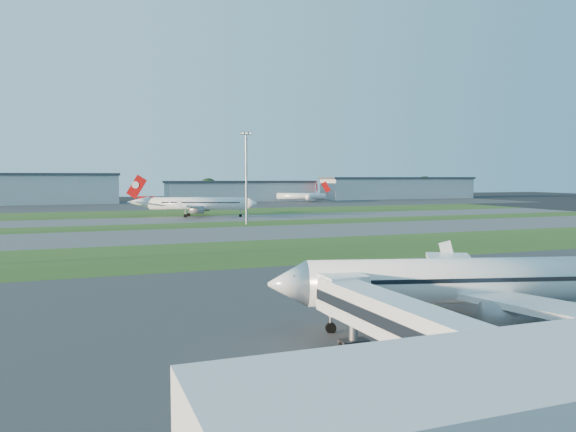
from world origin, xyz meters
name	(u,v)px	position (x,y,z in m)	size (l,w,h in m)	color
ground	(424,323)	(0.00, 0.00, 0.00)	(700.00, 700.00, 0.00)	black
apron_near	(424,323)	(0.00, 0.00, 0.01)	(300.00, 70.00, 0.01)	#333335
grass_strip_a	(255,252)	(0.00, 52.00, 0.01)	(300.00, 34.00, 0.01)	#2B4617
taxiway_a	(213,234)	(0.00, 85.00, 0.01)	(300.00, 32.00, 0.01)	#515154
grass_strip_b	(192,225)	(0.00, 110.00, 0.01)	(300.00, 18.00, 0.01)	#2B4617
taxiway_b	(178,220)	(0.00, 132.00, 0.01)	(300.00, 26.00, 0.01)	#515154
grass_strip_c	(163,213)	(0.00, 165.00, 0.01)	(300.00, 40.00, 0.01)	#2B4617
apron_far	(145,205)	(0.00, 225.00, 0.01)	(400.00, 80.00, 0.01)	#333335
yellow_line	(469,318)	(5.00, 0.00, 0.00)	(0.25, 60.00, 0.02)	gold
jet_bridge	(433,335)	(-9.81, -15.24, 4.01)	(4.20, 26.90, 6.20)	silver
airliner_parked	(487,281)	(3.96, -3.55, 4.22)	(37.69, 31.63, 12.01)	white
airliner_taxiing	(197,204)	(7.95, 142.05, 4.41)	(38.23, 32.41, 12.55)	white
mini_jet_near	(313,196)	(87.17, 229.77, 3.28)	(17.22, 24.82, 9.48)	white
mini_jet_far	(302,196)	(81.93, 232.05, 3.28)	(26.12, 14.93, 9.48)	white
light_mast_centre	(246,172)	(15.00, 108.00, 14.81)	(3.20, 0.70, 25.80)	gray
hangar_west	(43,189)	(-45.00, 255.00, 7.64)	(71.40, 23.00, 15.20)	#ACAFB5
hangar_east	(241,191)	(55.00, 255.00, 5.64)	(81.60, 23.00, 11.20)	#ACAFB5
hangar_far_east	(398,188)	(155.00, 255.00, 6.64)	(96.90, 23.00, 13.20)	#ACAFB5
tree_mid_west	(96,191)	(-20.00, 266.00, 5.84)	(9.90, 9.90, 10.80)	black
tree_mid_east	(208,188)	(40.00, 269.00, 6.81)	(11.55, 11.55, 12.60)	black
tree_east	(331,189)	(115.00, 267.00, 6.16)	(10.45, 10.45, 11.40)	black
tree_far_east	(425,186)	(185.00, 271.00, 7.46)	(12.65, 12.65, 13.80)	black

